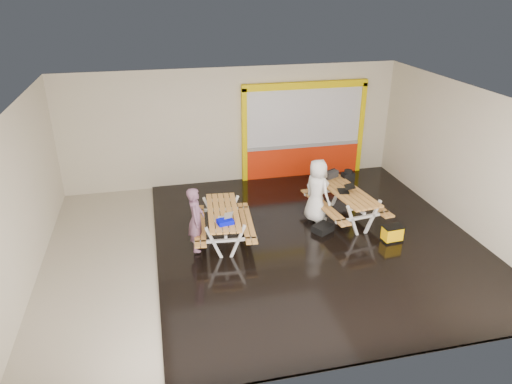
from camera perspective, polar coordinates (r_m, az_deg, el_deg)
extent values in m
cube|color=#BFB5A2|center=(11.10, 1.04, -6.61)|extent=(10.00, 8.00, 0.01)
cube|color=white|center=(9.77, 1.20, 11.32)|extent=(10.00, 8.00, 0.01)
cube|color=beige|center=(14.01, -2.85, 7.95)|extent=(10.00, 0.01, 3.50)
cube|color=beige|center=(6.96, 9.18, -10.76)|extent=(10.00, 0.01, 3.50)
cube|color=beige|center=(10.40, -26.74, -0.78)|extent=(0.01, 8.00, 3.50)
cube|color=beige|center=(12.43, 24.18, 3.60)|extent=(0.01, 8.00, 3.50)
cube|color=black|center=(11.41, 7.18, -5.71)|extent=(7.50, 7.98, 0.05)
cube|color=red|center=(14.86, 5.70, 3.75)|extent=(3.60, 0.12, 1.00)
cube|color=gray|center=(14.68, 5.78, 5.68)|extent=(3.60, 0.14, 0.10)
cube|color=silver|center=(14.42, 5.92, 9.12)|extent=(3.60, 0.08, 1.72)
cube|color=#F5D400|center=(14.07, -1.43, 6.77)|extent=(0.14, 0.16, 2.90)
cube|color=#F5D400|center=(15.22, 12.62, 7.57)|extent=(0.14, 0.16, 2.90)
cube|color=#F5D400|center=(14.18, 6.12, 12.84)|extent=(3.88, 0.16, 0.20)
cube|color=gold|center=(10.91, -5.57, -2.55)|extent=(0.31, 2.03, 0.04)
cube|color=gold|center=(10.91, -4.81, -2.51)|extent=(0.31, 2.03, 0.04)
cube|color=gold|center=(10.92, -4.05, -2.46)|extent=(0.31, 2.03, 0.04)
cube|color=gold|center=(10.93, -3.30, -2.42)|extent=(0.31, 2.03, 0.04)
cube|color=gold|center=(10.94, -2.55, -2.37)|extent=(0.31, 2.03, 0.04)
cube|color=white|center=(10.41, -5.16, -6.23)|extent=(0.38, 0.09, 0.81)
cube|color=white|center=(10.43, -2.25, -6.05)|extent=(0.38, 0.09, 0.81)
cube|color=white|center=(10.39, -3.71, -5.92)|extent=(1.39, 0.19, 0.06)
cube|color=white|center=(10.26, -3.75, -4.65)|extent=(0.69, 0.12, 0.06)
cube|color=white|center=(11.76, -5.55, -2.41)|extent=(0.38, 0.09, 0.81)
cube|color=white|center=(11.79, -2.98, -2.26)|extent=(0.38, 0.09, 0.81)
cube|color=white|center=(11.75, -4.27, -2.14)|extent=(1.39, 0.19, 0.06)
cube|color=white|center=(11.63, -4.31, -0.98)|extent=(0.69, 0.12, 0.06)
cube|color=white|center=(11.01, -4.02, -3.40)|extent=(0.21, 1.66, 0.06)
cube|color=gold|center=(11.05, -7.26, -4.05)|extent=(0.30, 2.03, 0.04)
cube|color=gold|center=(11.05, -6.55, -4.02)|extent=(0.30, 2.03, 0.04)
cube|color=gold|center=(11.10, -1.48, -3.72)|extent=(0.30, 2.03, 0.04)
cube|color=gold|center=(11.11, -0.77, -3.67)|extent=(0.30, 2.03, 0.04)
cube|color=gold|center=(11.90, 9.68, -0.11)|extent=(0.43, 2.18, 0.04)
cube|color=gold|center=(11.97, 10.32, 0.00)|extent=(0.43, 2.18, 0.04)
cube|color=gold|center=(12.05, 10.96, 0.11)|extent=(0.43, 2.18, 0.04)
cube|color=gold|center=(12.13, 11.59, 0.21)|extent=(0.43, 2.18, 0.04)
cube|color=gold|center=(12.20, 12.21, 0.32)|extent=(0.43, 2.18, 0.04)
cube|color=white|center=(11.45, 11.69, -3.47)|extent=(0.41, 0.12, 0.87)
cube|color=white|center=(11.74, 14.06, -2.98)|extent=(0.41, 0.12, 0.87)
cube|color=white|center=(11.57, 12.91, -3.01)|extent=(1.49, 0.27, 0.07)
cube|color=white|center=(11.45, 13.04, -1.75)|extent=(0.74, 0.16, 0.07)
cube|color=white|center=(12.72, 7.83, -0.22)|extent=(0.41, 0.12, 0.87)
cube|color=white|center=(12.99, 10.04, 0.14)|extent=(0.41, 0.12, 0.87)
cube|color=white|center=(12.83, 8.96, 0.16)|extent=(1.49, 0.27, 0.07)
cube|color=white|center=(12.72, 9.04, 1.33)|extent=(0.74, 0.16, 0.07)
cube|color=white|center=(12.14, 10.88, -0.83)|extent=(0.31, 1.78, 0.07)
cube|color=gold|center=(11.87, 8.04, -1.80)|extent=(0.42, 2.18, 0.04)
cube|color=gold|center=(11.94, 8.66, -1.69)|extent=(0.42, 2.18, 0.04)
cube|color=gold|center=(12.45, 12.92, -0.91)|extent=(0.42, 2.18, 0.04)
cube|color=gold|center=(12.53, 13.48, -0.81)|extent=(0.42, 2.18, 0.04)
imported|color=#6F4B63|center=(10.54, -7.34, -3.33)|extent=(0.47, 0.62, 1.52)
imported|color=white|center=(11.81, 7.47, 0.17)|extent=(0.79, 0.94, 1.64)
cube|color=silver|center=(10.53, -4.14, -3.37)|extent=(0.30, 0.36, 0.02)
cube|color=silver|center=(10.46, -3.42, -2.87)|extent=(0.29, 0.36, 0.06)
cube|color=silver|center=(10.46, -3.45, -2.87)|extent=(0.24, 0.31, 0.05)
cube|color=black|center=(11.96, 10.60, 0.11)|extent=(0.32, 0.40, 0.02)
cube|color=black|center=(11.95, 11.39, 0.67)|extent=(0.30, 0.39, 0.07)
cube|color=silver|center=(11.95, 11.36, 0.67)|extent=(0.25, 0.34, 0.06)
cube|color=#0106E1|center=(10.35, -3.79, -3.63)|extent=(0.38, 0.30, 0.10)
cube|color=black|center=(12.72, 9.12, 2.15)|extent=(0.45, 0.37, 0.18)
cylinder|color=black|center=(12.67, 9.16, 2.70)|extent=(0.28, 0.16, 0.02)
cube|color=black|center=(12.93, 11.10, 1.36)|extent=(0.35, 0.25, 0.46)
cylinder|color=black|center=(12.83, 11.19, 2.41)|extent=(0.24, 0.24, 0.12)
cube|color=black|center=(11.67, 8.16, -4.40)|extent=(0.59, 0.54, 0.18)
cube|color=black|center=(11.65, 16.20, -5.64)|extent=(0.49, 0.34, 0.05)
cube|color=#FBB604|center=(11.56, 16.30, -4.89)|extent=(0.47, 0.32, 0.35)
cube|color=black|center=(11.48, 16.41, -4.07)|extent=(0.49, 0.34, 0.04)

